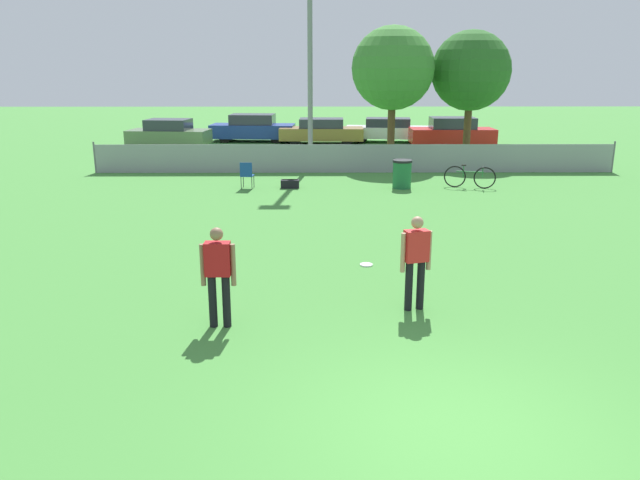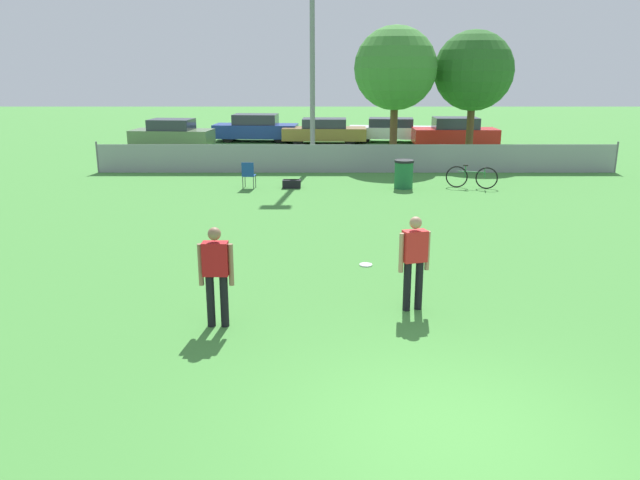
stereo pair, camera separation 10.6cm
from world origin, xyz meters
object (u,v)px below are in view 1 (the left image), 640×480
tree_near_pole (393,68)px  parked_car_red (452,133)px  parked_car_blue (253,128)px  tree_far_right (471,71)px  player_defender_red (416,257)px  trash_bin (402,174)px  parked_car_tan (321,131)px  light_pole (310,16)px  folding_chair_sideline (247,174)px  parked_car_white (388,130)px  bicycle_sideline (470,177)px  parked_car_olive (169,134)px  gear_bag_sideline (290,184)px  player_thrower_red (218,271)px  frisbee_disc (366,265)px

tree_near_pole → parked_car_red: (3.78, 5.26, -3.20)m
parked_car_blue → parked_car_red: size_ratio=1.09×
tree_far_right → player_defender_red: (-5.05, -17.86, -2.88)m
parked_car_red → trash_bin: bearing=-109.2°
parked_car_tan → light_pole: bearing=-91.8°
player_defender_red → folding_chair_sideline: 11.66m
parked_car_tan → tree_far_right: bearing=-41.3°
parked_car_red → parked_car_blue: bearing=166.8°
parked_car_tan → parked_car_white: bearing=12.2°
folding_chair_sideline → bicycle_sideline: 7.58m
player_defender_red → parked_car_olive: bearing=96.1°
parked_car_blue → player_defender_red: bearing=-74.1°
tree_near_pole → bicycle_sideline: 7.27m
parked_car_olive → parked_car_tan: (7.77, 1.83, -0.04)m
gear_bag_sideline → parked_car_tan: bearing=84.6°
player_thrower_red → parked_car_red: player_thrower_red is taller
light_pole → parked_car_olive: bearing=138.9°
gear_bag_sideline → frisbee_disc: bearing=-77.4°
frisbee_disc → bicycle_sideline: bicycle_sideline is taller
trash_bin → parked_car_red: size_ratio=0.23×
light_pole → tree_far_right: size_ratio=1.85×
parked_car_olive → parked_car_blue: bearing=41.3°
tree_near_pole → parked_car_white: tree_near_pole is taller
parked_car_blue → bicycle_sideline: bearing=-53.6°
bicycle_sideline → folding_chair_sideline: bearing=-164.3°
trash_bin → bicycle_sideline: bearing=-0.0°
player_defender_red → parked_car_olive: size_ratio=0.39×
tree_near_pole → parked_car_blue: size_ratio=1.21×
parked_car_olive → parked_car_red: size_ratio=0.98×
tree_far_right → parked_car_olive: 15.10m
light_pole → player_thrower_red: (-1.32, -16.45, -4.98)m
light_pole → tree_far_right: light_pole is taller
parked_car_olive → parked_car_red: 14.47m
bicycle_sideline → gear_bag_sideline: bearing=-165.4°
folding_chair_sideline → gear_bag_sideline: 1.50m
tree_far_right → player_defender_red: bearing=-105.8°
player_thrower_red → frisbee_disc: (2.58, 3.15, -0.92)m
parked_car_olive → parked_car_red: bearing=6.9°
player_thrower_red → parked_car_tan: 24.66m
parked_car_white → gear_bag_sideline: bearing=-103.5°
bicycle_sideline → parked_car_tan: bearing=126.1°
tree_far_right → folding_chair_sideline: 11.85m
bicycle_sideline → tree_near_pole: bearing=123.5°
tree_near_pole → parked_car_tan: 8.12m
parked_car_olive → parked_car_blue: (3.99, 2.83, 0.02)m
player_defender_red → parked_car_blue: player_defender_red is taller
trash_bin → player_thrower_red: bearing=-110.8°
tree_far_right → gear_bag_sideline: bearing=-138.2°
light_pole → parked_car_red: size_ratio=2.39×
tree_far_right → frisbee_disc: bearing=-110.2°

